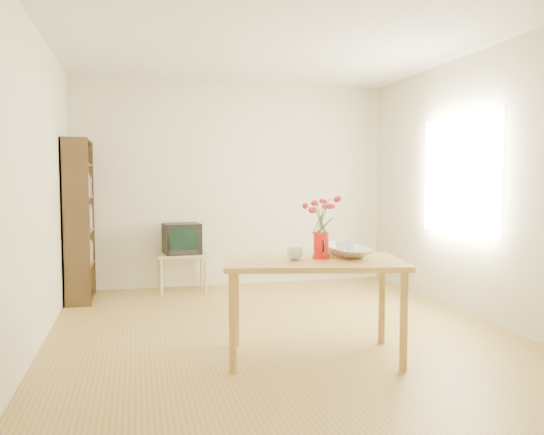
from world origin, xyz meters
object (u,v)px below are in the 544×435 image
object	(u,v)px
pitcher	(321,246)
mug	(295,254)
table	(314,271)
bowl	(345,228)
television	(182,238)

from	to	relation	value
pitcher	mug	xyz separation A→B (m)	(-0.22, -0.03, -0.05)
table	mug	world-z (taller)	mug
pitcher	bowl	bearing A→B (deg)	37.16
table	bowl	bearing A→B (deg)	40.80
pitcher	television	xyz separation A→B (m)	(-0.84, 2.66, -0.20)
pitcher	mug	bearing A→B (deg)	-161.76
mug	bowl	distance (m)	0.51
pitcher	television	bearing A→B (deg)	118.98
bowl	television	size ratio (longest dim) A/B	0.99
mug	bowl	world-z (taller)	bowl
table	pitcher	bearing A→B (deg)	48.36
mug	television	size ratio (longest dim) A/B	0.25
table	mug	bearing A→B (deg)	-179.39
pitcher	bowl	world-z (taller)	bowl
mug	bowl	xyz separation A→B (m)	(0.46, 0.14, 0.17)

